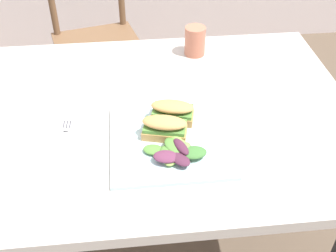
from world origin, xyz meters
name	(u,v)px	position (x,y,z in m)	size (l,w,h in m)	color
dining_table	(140,149)	(0.13, 0.14, 0.60)	(1.18, 0.81, 0.74)	#BCB7AD
chair_wooden_far	(97,41)	(-0.04, 1.11, 0.45)	(0.48, 0.48, 0.87)	brown
plate_lunch	(170,141)	(0.20, 0.01, 0.74)	(0.29, 0.29, 0.01)	silver
sandwich_half_front	(165,127)	(0.19, 0.02, 0.78)	(0.12, 0.09, 0.06)	tan
sandwich_half_back	(172,111)	(0.21, 0.08, 0.78)	(0.12, 0.09, 0.06)	tan
salad_mixed_greens	(175,151)	(0.21, -0.05, 0.77)	(0.15, 0.15, 0.03)	#518438
napkin_folded	(63,146)	(-0.06, 0.02, 0.74)	(0.11, 0.21, 0.00)	silver
fork_on_napkin	(64,140)	(-0.06, 0.04, 0.75)	(0.03, 0.19, 0.00)	silver
cup_extra_side	(195,41)	(0.33, 0.43, 0.79)	(0.07, 0.07, 0.09)	#B2664C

